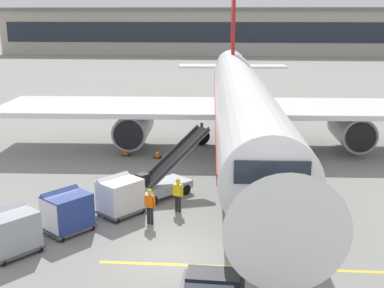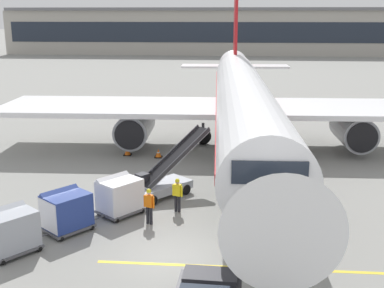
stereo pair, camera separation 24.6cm
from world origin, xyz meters
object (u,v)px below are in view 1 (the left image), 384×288
Objects in this scene: parked_airplane at (242,101)px; ground_crew_by_loader at (150,204)px; baggage_cart_second at (67,211)px; baggage_cart_third at (11,231)px; ground_crew_by_carts at (178,193)px; ground_crew_marshaller at (126,193)px; safety_cone_engine_keepout at (157,153)px; safety_cone_wingtip at (126,151)px; belt_loader at (163,179)px; baggage_cart_lead at (120,195)px.

parked_airplane is 14.86m from ground_crew_by_loader.
baggage_cart_second is 1.00× the size of baggage_cart_third.
ground_crew_marshaller is (-2.56, -0.18, 0.00)m from ground_crew_by_carts.
safety_cone_wingtip is at bearing 170.90° from safety_cone_engine_keepout.
baggage_cart_second is 3.77m from ground_crew_by_loader.
belt_loader is at bearing -64.49° from safety_cone_wingtip.
ground_crew_by_carts is at bearing -75.76° from safety_cone_engine_keepout.
baggage_cart_second and baggage_cart_third have the same top height.
belt_loader is at bearing 53.29° from baggage_cart_third.
ground_crew_by_carts is 2.87× the size of safety_cone_engine_keepout.
baggage_cart_lead reaches higher than ground_crew_by_carts.
belt_loader is 2.68× the size of ground_crew_marshaller.
parked_airplane is 7.21m from safety_cone_engine_keepout.
ground_crew_marshaller is (3.78, 4.72, -0.00)m from baggage_cart_third.
ground_crew_by_carts is at bearing 10.59° from baggage_cart_lead.
safety_cone_engine_keepout is at bearing 78.97° from baggage_cart_second.
baggage_cart_lead is (-6.19, -12.88, -2.50)m from parked_airplane.
parked_airplane is 17.25× the size of baggage_cart_second.
baggage_cart_third is (-5.32, -7.13, 0.08)m from belt_loader.
belt_loader is at bearing 114.57° from ground_crew_by_carts.
ground_crew_by_loader is at bearing 32.62° from baggage_cart_third.
ground_crew_by_carts is at bearing 37.66° from baggage_cart_third.
baggage_cart_second is 12.49m from safety_cone_wingtip.
baggage_cart_third is at bearing -126.71° from belt_loader.
parked_airplane is 8.99m from safety_cone_wingtip.
parked_airplane is 74.60× the size of safety_cone_engine_keepout.
ground_crew_by_loader is (1.66, -1.05, -0.00)m from baggage_cart_lead.
ground_crew_by_loader is 1.00× the size of ground_crew_marshaller.
ground_crew_by_loader is 1.00× the size of ground_crew_by_carts.
ground_crew_marshaller is 2.84× the size of safety_cone_wingtip.
ground_crew_by_carts is 9.77m from safety_cone_engine_keepout.
baggage_cart_second reaches higher than ground_crew_by_carts.
baggage_cart_second is at bearing -127.30° from belt_loader.
parked_airplane is at bearing 61.58° from baggage_cart_second.
baggage_cart_second is at bearing -131.51° from ground_crew_marshaller.
baggage_cart_third reaches higher than ground_crew_by_loader.
baggage_cart_lead reaches higher than safety_cone_wingtip.
ground_crew_by_carts is at bearing -64.70° from safety_cone_wingtip.
safety_cone_engine_keepout is 0.99× the size of safety_cone_wingtip.
parked_airplane reaches higher than safety_cone_wingtip.
ground_crew_by_loader is (3.61, 1.09, -0.00)m from baggage_cart_second.
safety_cone_wingtip is (-8.01, -2.56, -3.20)m from parked_airplane.
baggage_cart_third reaches higher than safety_cone_engine_keepout.
baggage_cart_lead is 1.00× the size of baggage_cart_third.
baggage_cart_lead is 1.00× the size of baggage_cart_second.
belt_loader is at bearing -79.21° from safety_cone_engine_keepout.
belt_loader is 1.78× the size of baggage_cart_second.
safety_cone_engine_keepout is (2.36, 12.11, -0.71)m from baggage_cart_second.
baggage_cart_third is (-1.59, -2.23, 0.00)m from baggage_cart_second.
parked_airplane is 13.05m from ground_crew_by_carts.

